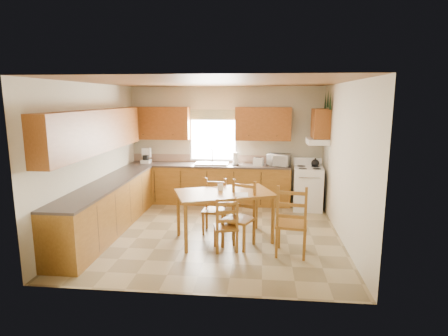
# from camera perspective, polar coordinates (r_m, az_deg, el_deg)

# --- Properties ---
(floor) EXTENTS (4.50, 4.50, 0.00)m
(floor) POSITION_cam_1_polar(r_m,az_deg,el_deg) (7.00, -1.49, -9.73)
(floor) COLOR #8D7D57
(floor) RESTS_ON ground
(ceiling) EXTENTS (4.50, 4.50, 0.00)m
(ceiling) POSITION_cam_1_polar(r_m,az_deg,el_deg) (6.57, -1.61, 12.94)
(ceiling) COLOR brown
(ceiling) RESTS_ON floor
(wall_left) EXTENTS (4.50, 4.50, 0.00)m
(wall_left) POSITION_cam_1_polar(r_m,az_deg,el_deg) (7.29, -19.39, 1.46)
(wall_left) COLOR beige
(wall_left) RESTS_ON floor
(wall_right) EXTENTS (4.50, 4.50, 0.00)m
(wall_right) POSITION_cam_1_polar(r_m,az_deg,el_deg) (6.75, 17.77, 0.87)
(wall_right) COLOR beige
(wall_right) RESTS_ON floor
(wall_back) EXTENTS (4.50, 4.50, 0.00)m
(wall_back) POSITION_cam_1_polar(r_m,az_deg,el_deg) (8.87, 0.31, 3.60)
(wall_back) COLOR beige
(wall_back) RESTS_ON floor
(wall_front) EXTENTS (4.50, 4.50, 0.00)m
(wall_front) POSITION_cam_1_polar(r_m,az_deg,el_deg) (4.47, -5.23, -3.44)
(wall_front) COLOR beige
(wall_front) RESTS_ON floor
(lower_cab_back) EXTENTS (3.75, 0.60, 0.88)m
(lower_cab_back) POSITION_cam_1_polar(r_m,az_deg,el_deg) (8.77, -2.33, -2.52)
(lower_cab_back) COLOR brown
(lower_cab_back) RESTS_ON floor
(lower_cab_left) EXTENTS (0.60, 3.60, 0.88)m
(lower_cab_left) POSITION_cam_1_polar(r_m,az_deg,el_deg) (7.22, -17.28, -5.89)
(lower_cab_left) COLOR brown
(lower_cab_left) RESTS_ON floor
(counter_back) EXTENTS (3.75, 0.63, 0.04)m
(counter_back) POSITION_cam_1_polar(r_m,az_deg,el_deg) (8.68, -2.35, 0.44)
(counter_back) COLOR #453A35
(counter_back) RESTS_ON lower_cab_back
(counter_left) EXTENTS (0.63, 3.60, 0.04)m
(counter_left) POSITION_cam_1_polar(r_m,az_deg,el_deg) (7.11, -17.48, -2.33)
(counter_left) COLOR #453A35
(counter_left) RESTS_ON lower_cab_left
(backsplash) EXTENTS (3.75, 0.01, 0.18)m
(backsplash) POSITION_cam_1_polar(r_m,az_deg,el_deg) (8.95, -2.09, 1.46)
(backsplash) COLOR #967863
(backsplash) RESTS_ON counter_back
(upper_cab_back_left) EXTENTS (1.41, 0.33, 0.75)m
(upper_cab_back_left) POSITION_cam_1_polar(r_m,az_deg,el_deg) (8.94, -9.79, 6.76)
(upper_cab_back_left) COLOR brown
(upper_cab_back_left) RESTS_ON wall_back
(upper_cab_back_right) EXTENTS (1.25, 0.33, 0.75)m
(upper_cab_back_right) POSITION_cam_1_polar(r_m,az_deg,el_deg) (8.61, 5.97, 6.71)
(upper_cab_back_right) COLOR brown
(upper_cab_back_right) RESTS_ON wall_back
(upper_cab_left) EXTENTS (0.33, 3.60, 0.75)m
(upper_cab_left) POSITION_cam_1_polar(r_m,az_deg,el_deg) (7.02, -18.93, 5.33)
(upper_cab_left) COLOR brown
(upper_cab_left) RESTS_ON wall_left
(upper_cab_stove) EXTENTS (0.33, 0.62, 0.62)m
(upper_cab_stove) POSITION_cam_1_polar(r_m,az_deg,el_deg) (8.27, 14.50, 6.59)
(upper_cab_stove) COLOR brown
(upper_cab_stove) RESTS_ON wall_right
(range_hood) EXTENTS (0.44, 0.62, 0.12)m
(range_hood) POSITION_cam_1_polar(r_m,az_deg,el_deg) (8.30, 14.03, 3.98)
(range_hood) COLOR white
(range_hood) RESTS_ON wall_right
(window_frame) EXTENTS (1.13, 0.02, 1.18)m
(window_frame) POSITION_cam_1_polar(r_m,az_deg,el_deg) (8.85, -1.65, 4.89)
(window_frame) COLOR white
(window_frame) RESTS_ON wall_back
(window_pane) EXTENTS (1.05, 0.01, 1.10)m
(window_pane) POSITION_cam_1_polar(r_m,az_deg,el_deg) (8.84, -1.65, 4.88)
(window_pane) COLOR white
(window_pane) RESTS_ON wall_back
(window_valance) EXTENTS (1.19, 0.01, 0.24)m
(window_valance) POSITION_cam_1_polar(r_m,az_deg,el_deg) (8.78, -1.69, 8.11)
(window_valance) COLOR #475E36
(window_valance) RESTS_ON wall_back
(sink_basin) EXTENTS (0.75, 0.45, 0.04)m
(sink_basin) POSITION_cam_1_polar(r_m,az_deg,el_deg) (8.66, -1.86, 0.69)
(sink_basin) COLOR silver
(sink_basin) RESTS_ON counter_back
(pine_decal_a) EXTENTS (0.22, 0.22, 0.36)m
(pine_decal_a) POSITION_cam_1_polar(r_m,az_deg,el_deg) (7.96, 15.94, 9.84)
(pine_decal_a) COLOR black
(pine_decal_a) RESTS_ON wall_right
(pine_decal_b) EXTENTS (0.22, 0.22, 0.36)m
(pine_decal_b) POSITION_cam_1_polar(r_m,az_deg,el_deg) (8.27, 15.57, 10.15)
(pine_decal_b) COLOR black
(pine_decal_b) RESTS_ON wall_right
(pine_decal_c) EXTENTS (0.22, 0.22, 0.36)m
(pine_decal_c) POSITION_cam_1_polar(r_m,az_deg,el_deg) (8.59, 15.20, 9.90)
(pine_decal_c) COLOR black
(pine_decal_c) RESTS_ON wall_right
(stove) EXTENTS (0.67, 0.69, 0.92)m
(stove) POSITION_cam_1_polar(r_m,az_deg,el_deg) (8.47, 12.69, -3.12)
(stove) COLOR white
(stove) RESTS_ON floor
(coffeemaker) EXTENTS (0.25, 0.28, 0.33)m
(coffeemaker) POSITION_cam_1_polar(r_m,az_deg,el_deg) (9.01, -11.82, 1.79)
(coffeemaker) COLOR white
(coffeemaker) RESTS_ON counter_back
(paper_towel) EXTENTS (0.15, 0.15, 0.29)m
(paper_towel) POSITION_cam_1_polar(r_m,az_deg,el_deg) (8.55, 1.76, 1.41)
(paper_towel) COLOR white
(paper_towel) RESTS_ON counter_back
(toaster) EXTENTS (0.24, 0.18, 0.18)m
(toaster) POSITION_cam_1_polar(r_m,az_deg,el_deg) (8.53, 5.25, 0.96)
(toaster) COLOR white
(toaster) RESTS_ON counter_back
(microwave) EXTENTS (0.53, 0.44, 0.27)m
(microwave) POSITION_cam_1_polar(r_m,az_deg,el_deg) (8.53, 8.35, 1.21)
(microwave) COLOR white
(microwave) RESTS_ON counter_back
(dining_table) EXTENTS (1.82, 1.43, 0.86)m
(dining_table) POSITION_cam_1_polar(r_m,az_deg,el_deg) (6.51, 0.04, -7.31)
(dining_table) COLOR brown
(dining_table) RESTS_ON floor
(chair_near_left) EXTENTS (0.45, 0.44, 0.89)m
(chair_near_left) POSITION_cam_1_polar(r_m,az_deg,el_deg) (6.08, 0.28, -8.46)
(chair_near_left) COLOR brown
(chair_near_left) RESTS_ON floor
(chair_near_right) EXTENTS (0.54, 0.52, 1.13)m
(chair_near_right) POSITION_cam_1_polar(r_m,az_deg,el_deg) (5.97, 10.30, -7.77)
(chair_near_right) COLOR brown
(chair_near_right) RESTS_ON floor
(chair_far_left) EXTENTS (0.59, 0.58, 1.08)m
(chair_far_left) POSITION_cam_1_polar(r_m,az_deg,el_deg) (6.21, 2.25, -7.16)
(chair_far_left) COLOR brown
(chair_far_left) RESTS_ON floor
(chair_far_right) EXTENTS (0.42, 0.40, 0.97)m
(chair_far_right) POSITION_cam_1_polar(r_m,az_deg,el_deg) (6.83, -1.48, -5.93)
(chair_far_right) COLOR brown
(chair_far_right) RESTS_ON floor
(table_paper) EXTENTS (0.23, 0.29, 0.00)m
(table_paper) POSITION_cam_1_polar(r_m,az_deg,el_deg) (6.23, 2.70, -4.06)
(table_paper) COLOR white
(table_paper) RESTS_ON dining_table
(table_card) EXTENTS (0.09, 0.04, 0.12)m
(table_card) POSITION_cam_1_polar(r_m,az_deg,el_deg) (6.47, -0.56, -2.95)
(table_card) COLOR white
(table_card) RESTS_ON dining_table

